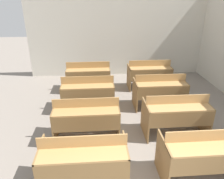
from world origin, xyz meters
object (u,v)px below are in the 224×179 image
bench_second_left (87,118)px  bench_third_right (160,90)px  bench_back_left (88,75)px  bench_front_right (204,154)px  bench_second_right (176,114)px  bench_third_left (88,92)px  bench_back_right (149,73)px  bench_front_left (84,160)px

bench_second_left → bench_third_right: same height
bench_second_left → bench_back_left: 2.51m
bench_front_right → bench_second_right: size_ratio=1.00×
bench_third_right → bench_back_left: same height
bench_third_left → bench_front_right: bearing=-53.1°
bench_back_left → bench_back_right: same height
bench_second_right → bench_third_left: same height
bench_front_right → bench_back_right: (0.03, 3.78, 0.00)m
bench_front_left → bench_third_right: same height
bench_front_right → bench_second_left: size_ratio=1.00×
bench_front_right → bench_third_right: (-0.00, 2.49, 0.00)m
bench_front_left → bench_third_left: same height
bench_second_left → bench_back_right: size_ratio=1.00×
bench_front_left → bench_third_left: bearing=89.8°
bench_second_left → bench_back_right: 3.17m
bench_third_left → bench_second_left: bearing=-90.0°
bench_front_right → bench_third_right: size_ratio=1.00×
bench_second_left → bench_back_right: bearing=53.3°
bench_front_left → bench_second_left: 1.23m
bench_second_right → bench_third_right: 1.25m
bench_second_left → bench_back_left: size_ratio=1.00×
bench_front_right → bench_third_left: bearing=126.9°
bench_front_left → bench_second_left: size_ratio=1.00×
bench_third_right → bench_front_left: bearing=-127.0°
bench_second_left → bench_third_right: bearing=33.9°
bench_front_left → bench_third_right: 3.11m
bench_second_right → bench_front_left: bearing=-146.5°
bench_second_right → bench_third_right: size_ratio=1.00×
bench_front_left → bench_front_right: bearing=-0.1°
bench_third_right → bench_front_right: bearing=-89.9°
bench_third_right → bench_back_right: bearing=88.7°
bench_back_left → bench_back_right: bearing=0.9°
bench_back_right → bench_front_left: bearing=-116.8°
bench_front_right → bench_second_left: same height
bench_second_right → bench_second_left: bearing=-179.9°
bench_third_right → bench_back_left: 2.26m
bench_second_left → bench_second_right: bearing=0.1°
bench_second_left → bench_third_right: size_ratio=1.00×
bench_front_right → bench_back_left: size_ratio=1.00×
bench_third_left → bench_back_left: bearing=90.7°
bench_third_left → bench_back_left: 1.26m
bench_second_right → bench_third_right: (0.00, 1.25, 0.00)m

